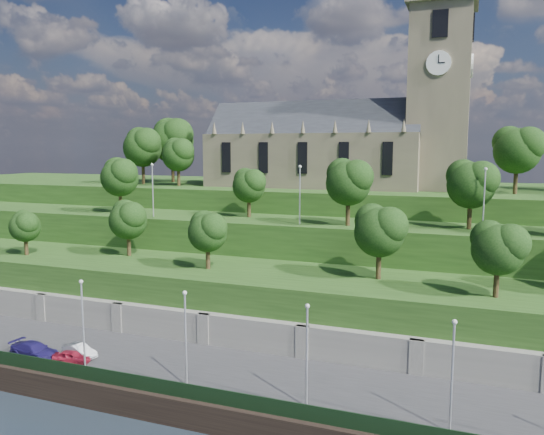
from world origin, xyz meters
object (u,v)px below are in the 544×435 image
at_px(church, 345,137).
at_px(car_right, 35,351).
at_px(car_left, 72,357).
at_px(car_middle, 80,351).

bearing_deg(church, car_right, -113.15).
distance_m(car_left, car_right, 3.93).
distance_m(car_middle, car_right, 4.00).
xyz_separation_m(car_middle, car_right, (-3.66, -1.60, 0.12)).
distance_m(church, car_middle, 48.56).
height_order(church, car_right, church).
relative_size(car_left, car_middle, 0.93).
xyz_separation_m(car_left, car_middle, (-0.25, 1.33, 0.02)).
xyz_separation_m(church, car_left, (-14.61, -43.04, -19.96)).
bearing_deg(car_middle, car_right, 125.25).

